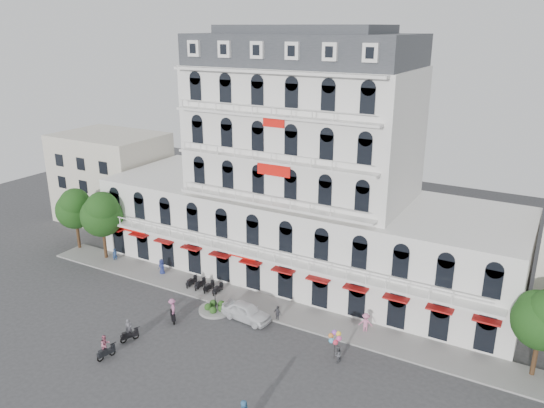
{
  "coord_description": "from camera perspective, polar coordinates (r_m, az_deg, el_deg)",
  "views": [
    {
      "loc": [
        23.62,
        -29.98,
        25.67
      ],
      "look_at": [
        0.9,
        10.0,
        10.2
      ],
      "focal_mm": 35.0,
      "sensor_mm": 36.0,
      "label": 1
    }
  ],
  "objects": [
    {
      "name": "rider_southwest",
      "position": [
        46.31,
        -17.48,
        -14.43
      ],
      "size": [
        0.79,
        1.69,
        2.15
      ],
      "rotation": [
        0.0,
        0.0,
        1.36
      ],
      "color": "black",
      "rests_on": "ground"
    },
    {
      "name": "tree_west_outer",
      "position": [
        66.84,
        -20.45,
        -0.32
      ],
      "size": [
        4.5,
        4.48,
        7.76
      ],
      "color": "#382314",
      "rests_on": "ground"
    },
    {
      "name": "pedestrian_far",
      "position": [
        63.57,
        -16.53,
        -5.28
      ],
      "size": [
        0.61,
        0.67,
        1.54
      ],
      "primitive_type": "imported",
      "rotation": [
        0.0,
        0.0,
        1.01
      ],
      "color": "navy",
      "rests_on": "ground"
    },
    {
      "name": "traffic_island",
      "position": [
        51.47,
        -6.1,
        -11.11
      ],
      "size": [
        3.2,
        3.2,
        1.6
      ],
      "color": "gray",
      "rests_on": "ground"
    },
    {
      "name": "flank_building_west",
      "position": [
        75.9,
        -16.81,
        2.77
      ],
      "size": [
        14.0,
        10.0,
        12.0
      ],
      "primitive_type": "cube",
      "color": "beige",
      "rests_on": "ground"
    },
    {
      "name": "ground",
      "position": [
        46.0,
        -7.42,
        -15.5
      ],
      "size": [
        120.0,
        120.0,
        0.0
      ],
      "primitive_type": "plane",
      "color": "#38383A",
      "rests_on": "ground"
    },
    {
      "name": "pedestrian_mid",
      "position": [
        49.35,
        0.62,
        -11.71
      ],
      "size": [
        0.97,
        0.59,
        1.54
      ],
      "primitive_type": "imported",
      "rotation": [
        0.0,
        0.0,
        2.88
      ],
      "color": "#4C4B52",
      "rests_on": "ground"
    },
    {
      "name": "rider_west",
      "position": [
        48.09,
        -15.12,
        -13.09
      ],
      "size": [
        0.96,
        1.59,
        2.1
      ],
      "rotation": [
        0.0,
        0.0,
        1.13
      ],
      "color": "black",
      "rests_on": "ground"
    },
    {
      "name": "rider_center",
      "position": [
        49.92,
        -10.67,
        -11.08
      ],
      "size": [
        1.33,
        1.3,
        2.29
      ],
      "rotation": [
        0.0,
        0.0,
        5.52
      ],
      "color": "black",
      "rests_on": "ground"
    },
    {
      "name": "pedestrian_left",
      "position": [
        59.01,
        -11.77,
        -6.64
      ],
      "size": [
        0.98,
        0.74,
        1.81
      ],
      "primitive_type": "imported",
      "rotation": [
        0.0,
        0.0,
        -0.2
      ],
      "color": "navy",
      "rests_on": "ground"
    },
    {
      "name": "parked_car",
      "position": [
        49.61,
        -2.78,
        -11.48
      ],
      "size": [
        4.99,
        2.36,
        1.65
      ],
      "primitive_type": "imported",
      "rotation": [
        0.0,
        0.0,
        1.48
      ],
      "color": "white",
      "rests_on": "ground"
    },
    {
      "name": "tree_east_inner",
      "position": [
        44.89,
        27.14,
        -10.75
      ],
      "size": [
        4.4,
        4.37,
        7.57
      ],
      "color": "#382314",
      "rests_on": "ground"
    },
    {
      "name": "main_building",
      "position": [
        55.74,
        3.26,
        2.2
      ],
      "size": [
        45.0,
        15.0,
        25.8
      ],
      "color": "silver",
      "rests_on": "ground"
    },
    {
      "name": "pedestrian_right",
      "position": [
        48.36,
        10.04,
        -12.49
      ],
      "size": [
        1.36,
        1.02,
        1.87
      ],
      "primitive_type": "imported",
      "rotation": [
        0.0,
        0.0,
        3.45
      ],
      "color": "#D26F99",
      "rests_on": "ground"
    },
    {
      "name": "tree_west_inner",
      "position": [
        62.79,
        -17.85,
        -0.89
      ],
      "size": [
        4.76,
        4.76,
        8.25
      ],
      "color": "#382314",
      "rests_on": "ground"
    },
    {
      "name": "parked_scooter_row",
      "position": [
        55.33,
        -7.25,
        -9.21
      ],
      "size": [
        4.4,
        1.8,
        1.1
      ],
      "primitive_type": null,
      "color": "black",
      "rests_on": "ground"
    },
    {
      "name": "sidewalk",
      "position": [
        52.27,
        -1.42,
        -10.72
      ],
      "size": [
        53.0,
        4.0,
        0.16
      ],
      "primitive_type": "cube",
      "color": "gray",
      "rests_on": "ground"
    },
    {
      "name": "balloon_vendor",
      "position": [
        44.23,
        6.93,
        -14.94
      ],
      "size": [
        1.29,
        1.21,
        2.45
      ],
      "color": "#54555C",
      "rests_on": "ground"
    }
  ]
}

